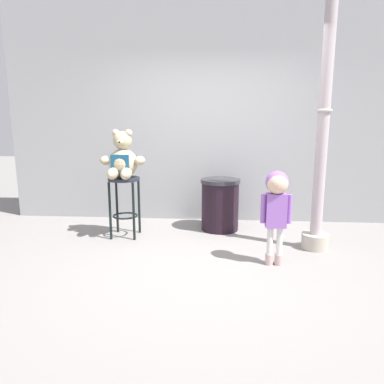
{
  "coord_description": "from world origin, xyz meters",
  "views": [
    {
      "loc": [
        0.17,
        -3.38,
        1.45
      ],
      "look_at": [
        -0.14,
        0.63,
        0.67
      ],
      "focal_mm": 32.41,
      "sensor_mm": 36.0,
      "label": 1
    }
  ],
  "objects": [
    {
      "name": "ground_plane",
      "position": [
        0.0,
        0.0,
        0.0
      ],
      "size": [
        24.0,
        24.0,
        0.0
      ],
      "primitive_type": "plane",
      "color": "gray"
    },
    {
      "name": "building_wall",
      "position": [
        0.0,
        1.98,
        1.87
      ],
      "size": [
        6.06,
        0.3,
        3.74
      ],
      "primitive_type": "cube",
      "color": "#97989B",
      "rests_on": "ground_plane"
    },
    {
      "name": "bar_stool_with_teddy",
      "position": [
        -1.05,
        0.94,
        0.56
      ],
      "size": [
        0.41,
        0.41,
        0.78
      ],
      "color": "#212530",
      "rests_on": "ground_plane"
    },
    {
      "name": "teddy_bear",
      "position": [
        -1.05,
        0.91,
        1.01
      ],
      "size": [
        0.57,
        0.51,
        0.61
      ],
      "color": "tan",
      "rests_on": "bar_stool_with_teddy"
    },
    {
      "name": "child_walking",
      "position": [
        0.76,
        0.12,
        0.72
      ],
      "size": [
        0.32,
        0.25,
        0.99
      ],
      "rotation": [
        0.0,
        0.0,
        -2.86
      ],
      "color": "#C2A19D",
      "rests_on": "ground_plane"
    },
    {
      "name": "trash_bin",
      "position": [
        0.2,
        1.33,
        0.36
      ],
      "size": [
        0.54,
        0.54,
        0.72
      ],
      "color": "black",
      "rests_on": "ground_plane"
    },
    {
      "name": "lamppost",
      "position": [
        1.32,
        0.65,
        1.09
      ],
      "size": [
        0.31,
        0.31,
        2.76
      ],
      "color": "#B6AE9D",
      "rests_on": "ground_plane"
    }
  ]
}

